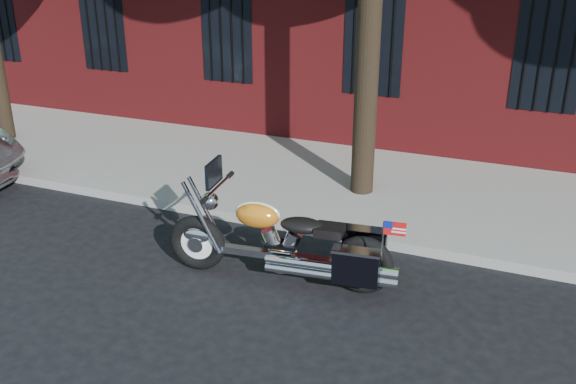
% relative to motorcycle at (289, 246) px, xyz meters
% --- Properties ---
extents(ground, '(120.00, 120.00, 0.00)m').
position_rel_motorcycle_xyz_m(ground, '(-0.42, 0.02, -0.51)').
color(ground, black).
rests_on(ground, ground).
extents(curb, '(40.00, 0.16, 0.15)m').
position_rel_motorcycle_xyz_m(curb, '(-0.42, 1.40, -0.44)').
color(curb, gray).
rests_on(curb, ground).
extents(sidewalk, '(40.00, 3.60, 0.15)m').
position_rel_motorcycle_xyz_m(sidewalk, '(-0.42, 3.28, -0.44)').
color(sidewalk, gray).
rests_on(sidewalk, ground).
extents(motorcycle, '(3.03, 1.05, 1.52)m').
position_rel_motorcycle_xyz_m(motorcycle, '(0.00, 0.00, 0.00)').
color(motorcycle, black).
rests_on(motorcycle, ground).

